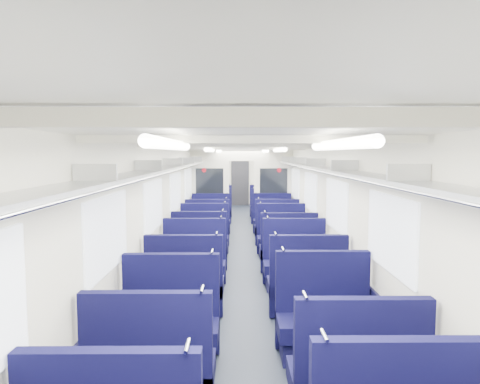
# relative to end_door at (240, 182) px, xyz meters

# --- Properties ---
(floor) EXTENTS (2.80, 18.00, 0.01)m
(floor) POSITION_rel_end_door_xyz_m (0.00, -8.94, -1.00)
(floor) COLOR black
(floor) RESTS_ON ground
(ceiling) EXTENTS (2.80, 18.00, 0.01)m
(ceiling) POSITION_rel_end_door_xyz_m (0.00, -8.94, 1.35)
(ceiling) COLOR white
(ceiling) RESTS_ON wall_left
(wall_left) EXTENTS (0.02, 18.00, 2.35)m
(wall_left) POSITION_rel_end_door_xyz_m (-1.40, -8.94, 0.18)
(wall_left) COLOR silver
(wall_left) RESTS_ON floor
(dado_left) EXTENTS (0.03, 17.90, 0.70)m
(dado_left) POSITION_rel_end_door_xyz_m (-1.39, -8.94, -0.65)
(dado_left) COLOR black
(dado_left) RESTS_ON floor
(wall_right) EXTENTS (0.02, 18.00, 2.35)m
(wall_right) POSITION_rel_end_door_xyz_m (1.40, -8.94, 0.18)
(wall_right) COLOR silver
(wall_right) RESTS_ON floor
(dado_right) EXTENTS (0.03, 17.90, 0.70)m
(dado_right) POSITION_rel_end_door_xyz_m (1.39, -8.94, -0.65)
(dado_right) COLOR black
(dado_right) RESTS_ON floor
(wall_far) EXTENTS (2.80, 0.02, 2.35)m
(wall_far) POSITION_rel_end_door_xyz_m (0.00, 0.06, 0.18)
(wall_far) COLOR silver
(wall_far) RESTS_ON floor
(luggage_rack_left) EXTENTS (0.36, 17.40, 0.18)m
(luggage_rack_left) POSITION_rel_end_door_xyz_m (-1.21, -8.94, 0.97)
(luggage_rack_left) COLOR #B2B5BA
(luggage_rack_left) RESTS_ON wall_left
(luggage_rack_right) EXTENTS (0.36, 17.40, 0.18)m
(luggage_rack_right) POSITION_rel_end_door_xyz_m (1.21, -8.94, 0.97)
(luggage_rack_right) COLOR #B2B5BA
(luggage_rack_right) RESTS_ON wall_right
(windows) EXTENTS (2.78, 15.60, 0.75)m
(windows) POSITION_rel_end_door_xyz_m (0.00, -9.40, 0.42)
(windows) COLOR white
(windows) RESTS_ON wall_left
(ceiling_fittings) EXTENTS (2.70, 16.06, 0.11)m
(ceiling_fittings) POSITION_rel_end_door_xyz_m (0.00, -9.20, 1.29)
(ceiling_fittings) COLOR silver
(ceiling_fittings) RESTS_ON ceiling
(end_door) EXTENTS (0.75, 0.06, 2.00)m
(end_door) POSITION_rel_end_door_xyz_m (0.00, 0.00, 0.00)
(end_door) COLOR black
(end_door) RESTS_ON floor
(bulkhead) EXTENTS (2.80, 0.10, 2.35)m
(bulkhead) POSITION_rel_end_door_xyz_m (-0.00, -6.51, 0.23)
(bulkhead) COLOR silver
(bulkhead) RESTS_ON floor
(seat_4) EXTENTS (1.04, 0.57, 1.16)m
(seat_4) POSITION_rel_end_door_xyz_m (-0.83, -14.87, -0.64)
(seat_4) COLOR #0B0B36
(seat_4) RESTS_ON floor
(seat_6) EXTENTS (1.04, 0.57, 1.16)m
(seat_6) POSITION_rel_end_door_xyz_m (-0.83, -13.88, -0.64)
(seat_6) COLOR #0B0B36
(seat_6) RESTS_ON floor
(seat_7) EXTENTS (1.04, 0.57, 1.16)m
(seat_7) POSITION_rel_end_door_xyz_m (0.83, -13.76, -0.64)
(seat_7) COLOR #0B0B36
(seat_7) RESTS_ON floor
(seat_8) EXTENTS (1.04, 0.57, 1.16)m
(seat_8) POSITION_rel_end_door_xyz_m (-0.83, -12.53, -0.64)
(seat_8) COLOR #0B0B36
(seat_8) RESTS_ON floor
(seat_9) EXTENTS (1.04, 0.57, 1.16)m
(seat_9) POSITION_rel_end_door_xyz_m (0.83, -12.54, -0.64)
(seat_9) COLOR #0B0B36
(seat_9) RESTS_ON floor
(seat_10) EXTENTS (1.04, 0.57, 1.16)m
(seat_10) POSITION_rel_end_door_xyz_m (-0.83, -11.35, -0.64)
(seat_10) COLOR #0B0B36
(seat_10) RESTS_ON floor
(seat_11) EXTENTS (1.04, 0.57, 1.16)m
(seat_11) POSITION_rel_end_door_xyz_m (0.83, -11.36, -0.64)
(seat_11) COLOR #0B0B36
(seat_11) RESTS_ON floor
(seat_12) EXTENTS (1.04, 0.57, 1.16)m
(seat_12) POSITION_rel_end_door_xyz_m (-0.83, -10.21, -0.64)
(seat_12) COLOR #0B0B36
(seat_12) RESTS_ON floor
(seat_13) EXTENTS (1.04, 0.57, 1.16)m
(seat_13) POSITION_rel_end_door_xyz_m (0.83, -10.40, -0.64)
(seat_13) COLOR #0B0B36
(seat_13) RESTS_ON floor
(seat_14) EXTENTS (1.04, 0.57, 1.16)m
(seat_14) POSITION_rel_end_door_xyz_m (-0.83, -9.17, -0.64)
(seat_14) COLOR #0B0B36
(seat_14) RESTS_ON floor
(seat_15) EXTENTS (1.04, 0.57, 1.16)m
(seat_15) POSITION_rel_end_door_xyz_m (0.83, -9.20, -0.64)
(seat_15) COLOR #0B0B36
(seat_15) RESTS_ON floor
(seat_16) EXTENTS (1.04, 0.57, 1.16)m
(seat_16) POSITION_rel_end_door_xyz_m (-0.83, -8.08, -0.64)
(seat_16) COLOR #0B0B36
(seat_16) RESTS_ON floor
(seat_17) EXTENTS (1.04, 0.57, 1.16)m
(seat_17) POSITION_rel_end_door_xyz_m (0.83, -8.04, -0.64)
(seat_17) COLOR #0B0B36
(seat_17) RESTS_ON floor
(seat_18) EXTENTS (1.04, 0.57, 1.16)m
(seat_18) POSITION_rel_end_door_xyz_m (-0.83, -6.88, -0.64)
(seat_18) COLOR #0B0B36
(seat_18) RESTS_ON floor
(seat_19) EXTENTS (1.04, 0.57, 1.16)m
(seat_19) POSITION_rel_end_door_xyz_m (0.83, -6.79, -0.64)
(seat_19) COLOR #0B0B36
(seat_19) RESTS_ON floor
(seat_20) EXTENTS (1.04, 0.57, 1.16)m
(seat_20) POSITION_rel_end_door_xyz_m (-0.83, -4.86, -0.64)
(seat_20) COLOR #0B0B36
(seat_20) RESTS_ON floor
(seat_21) EXTENTS (1.04, 0.57, 1.16)m
(seat_21) POSITION_rel_end_door_xyz_m (0.83, -4.88, -0.64)
(seat_21) COLOR #0B0B36
(seat_21) RESTS_ON floor
(seat_22) EXTENTS (1.04, 0.57, 1.16)m
(seat_22) POSITION_rel_end_door_xyz_m (-0.83, -3.77, -0.64)
(seat_22) COLOR #0B0B36
(seat_22) RESTS_ON floor
(seat_23) EXTENTS (1.04, 0.57, 1.16)m
(seat_23) POSITION_rel_end_door_xyz_m (0.83, -3.69, -0.64)
(seat_23) COLOR #0B0B36
(seat_23) RESTS_ON floor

